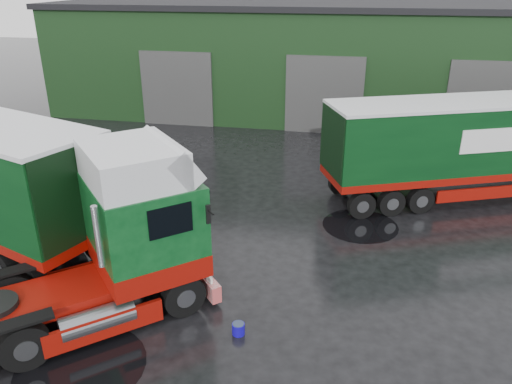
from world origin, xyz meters
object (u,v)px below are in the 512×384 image
tree_back_b (445,31)px  hero_tractor (64,244)px  lorry_right (474,149)px  tree_back_a (241,15)px  wash_bucket (238,329)px  warehouse (332,55)px

tree_back_b → hero_tractor: bearing=-111.1°
hero_tractor → lorry_right: size_ratio=0.48×
tree_back_b → tree_back_a: bearing=180.0°
hero_tractor → lorry_right: 14.46m
hero_tractor → lorry_right: (10.70, 9.72, -0.24)m
wash_bucket → tree_back_b: size_ratio=0.04×
wash_bucket → hero_tractor: bearing=-176.3°
tree_back_b → wash_bucket: bearing=-104.9°
warehouse → tree_back_b: bearing=51.3°
tree_back_a → tree_back_b: (16.00, 0.00, -1.00)m
tree_back_a → wash_bucket: bearing=-77.4°
tree_back_a → tree_back_b: size_ratio=1.27×
hero_tractor → tree_back_a: tree_back_a is taller
tree_back_a → lorry_right: bearing=-59.0°
wash_bucket → tree_back_a: 33.86m
warehouse → tree_back_a: bearing=128.7°
lorry_right → tree_back_a: size_ratio=1.50×
lorry_right → wash_bucket: bearing=-57.6°
hero_tractor → wash_bucket: hero_tractor is taller
warehouse → wash_bucket: bearing=-91.8°
lorry_right → tree_back_a: bearing=-171.3°
lorry_right → tree_back_a: tree_back_a is taller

